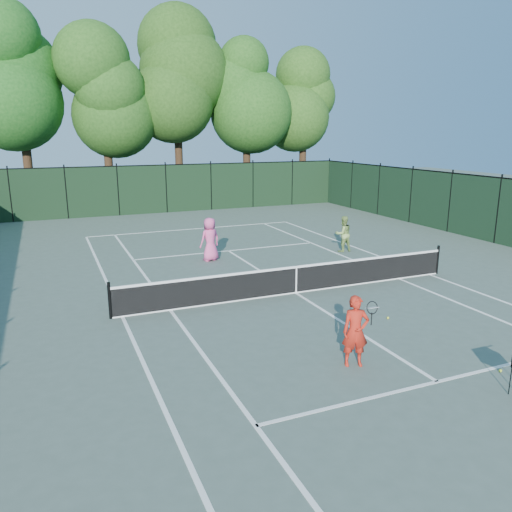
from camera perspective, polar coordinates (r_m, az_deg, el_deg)
name	(u,v)px	position (r m, az deg, el deg)	size (l,w,h in m)	color
ground	(296,293)	(16.21, 4.57, -4.24)	(90.00, 90.00, 0.00)	#49594E
sideline_doubles_left	(123,317)	(14.63, -15.01, -6.73)	(0.10, 23.77, 0.01)	white
sideline_doubles_right	(429,275)	(19.27, 19.21, -2.01)	(0.10, 23.77, 0.01)	white
sideline_singles_left	(170,310)	(14.85, -9.75, -6.13)	(0.10, 23.77, 0.01)	white
sideline_singles_right	(399,279)	(18.40, 16.03, -2.51)	(0.10, 23.77, 0.01)	white
baseline_far	(194,229)	(26.97, -7.15, 3.10)	(10.97, 0.10, 0.01)	white
service_line_near	(437,382)	(11.37, 20.01, -13.34)	(8.23, 0.10, 0.01)	white
service_line_far	(228,251)	(21.86, -3.17, 0.61)	(8.23, 0.10, 0.01)	white
center_service_line	(296,293)	(16.20, 4.57, -4.23)	(0.10, 12.80, 0.01)	white
tennis_net	(296,279)	(16.06, 4.60, -2.62)	(11.69, 0.09, 1.06)	black
fence_far	(166,189)	(32.62, -10.22, 7.53)	(24.00, 0.05, 3.00)	black
tree_1	(18,71)	(35.81, -25.58, 18.54)	(6.80, 6.80, 13.98)	black
tree_2	(103,90)	(35.76, -17.04, 17.71)	(6.00, 6.00, 12.40)	black
tree_3	(176,73)	(37.28, -9.15, 19.92)	(7.00, 7.00, 14.45)	black
tree_4	(246,88)	(38.09, -1.11, 18.65)	(6.20, 6.20, 12.97)	black
tree_5	(304,96)	(40.63, 5.50, 17.70)	(5.80, 5.80, 12.23)	black
coach	(356,331)	(11.29, 11.31, -8.41)	(1.04, 0.56, 1.61)	red
player_pink	(210,239)	(20.07, -5.28, 1.91)	(0.97, 0.76, 1.75)	#E35091
player_green	(343,234)	(21.89, 9.93, 2.51)	(0.77, 0.60, 1.56)	#8AAC56
loose_ball_near_cart	(500,371)	(12.29, 26.14, -11.68)	(0.07, 0.07, 0.07)	#BCDB2C
loose_ball_midcourt	(388,318)	(14.45, 14.85, -6.85)	(0.07, 0.07, 0.07)	yellow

